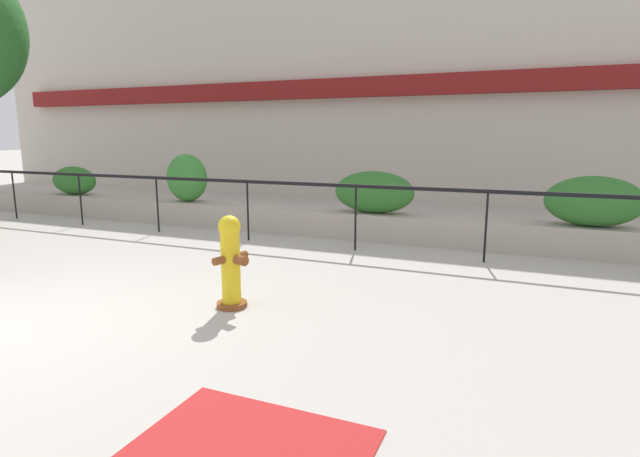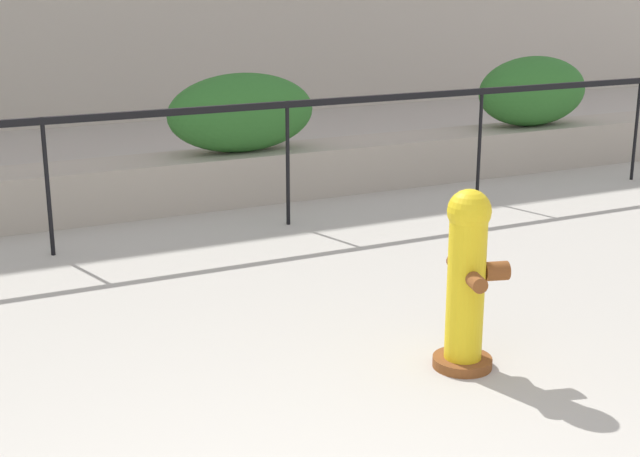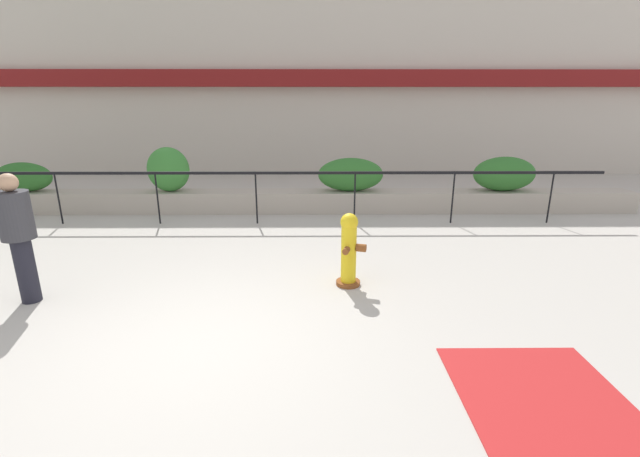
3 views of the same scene
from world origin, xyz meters
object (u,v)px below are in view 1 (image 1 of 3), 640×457
at_px(hedge_bush_1, 187,178).
at_px(hedge_bush_2, 374,192).
at_px(fire_hydrant, 231,261).
at_px(hedge_bush_0, 74,180).
at_px(hedge_bush_3, 594,201).

bearing_deg(hedge_bush_1, hedge_bush_2, 0.00).
bearing_deg(hedge_bush_2, fire_hydrant, -94.61).
distance_m(hedge_bush_0, hedge_bush_3, 11.55).
relative_size(hedge_bush_1, hedge_bush_2, 0.68).
bearing_deg(hedge_bush_1, hedge_bush_3, 0.00).
height_order(hedge_bush_3, fire_hydrant, hedge_bush_3).
relative_size(hedge_bush_3, fire_hydrant, 1.38).
height_order(hedge_bush_1, hedge_bush_2, hedge_bush_1).
bearing_deg(hedge_bush_0, fire_hydrant, -30.60).
height_order(hedge_bush_2, hedge_bush_3, hedge_bush_3).
relative_size(hedge_bush_0, hedge_bush_2, 0.87).
relative_size(hedge_bush_2, fire_hydrant, 1.45).
bearing_deg(hedge_bush_2, hedge_bush_1, 180.00).
bearing_deg(hedge_bush_3, fire_hydrant, -132.59).
xyz_separation_m(hedge_bush_0, hedge_bush_3, (11.55, 0.00, 0.06)).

